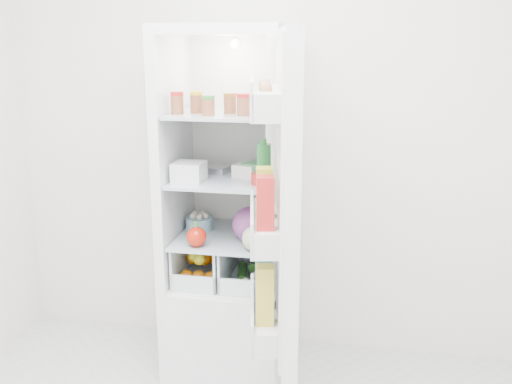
% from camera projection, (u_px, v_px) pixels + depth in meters
% --- Properties ---
extents(room_walls, '(3.02, 3.02, 2.61)m').
position_uv_depth(room_walls, '(193.00, 90.00, 1.59)').
color(room_walls, silver).
rests_on(room_walls, ground).
extents(refrigerator, '(0.60, 0.60, 1.80)m').
position_uv_depth(refrigerator, '(230.00, 245.00, 3.05)').
color(refrigerator, silver).
rests_on(refrigerator, ground).
extents(shelf_low, '(0.49, 0.53, 0.01)m').
position_uv_depth(shelf_low, '(227.00, 236.00, 2.97)').
color(shelf_low, '#A6B8C3').
rests_on(shelf_low, refrigerator).
extents(shelf_mid, '(0.49, 0.53, 0.02)m').
position_uv_depth(shelf_mid, '(226.00, 178.00, 2.89)').
color(shelf_mid, '#A6B8C3').
rests_on(shelf_mid, refrigerator).
extents(shelf_top, '(0.49, 0.53, 0.02)m').
position_uv_depth(shelf_top, '(225.00, 113.00, 2.80)').
color(shelf_top, '#A6B8C3').
rests_on(shelf_top, refrigerator).
extents(crisper_left, '(0.23, 0.46, 0.22)m').
position_uv_depth(crisper_left, '(205.00, 258.00, 3.02)').
color(crisper_left, silver).
rests_on(crisper_left, refrigerator).
extents(crisper_right, '(0.23, 0.46, 0.22)m').
position_uv_depth(crisper_right, '(250.00, 261.00, 2.98)').
color(crisper_right, silver).
rests_on(crisper_right, refrigerator).
extents(condiment_jars, '(0.38, 0.16, 0.08)m').
position_uv_depth(condiment_jars, '(211.00, 105.00, 2.69)').
color(condiment_jars, '#B21919').
rests_on(condiment_jars, shelf_top).
extents(squeeze_bottle, '(0.05, 0.05, 0.17)m').
position_uv_depth(squeeze_bottle, '(272.00, 93.00, 2.87)').
color(squeeze_bottle, silver).
rests_on(squeeze_bottle, shelf_top).
extents(tub_white, '(0.15, 0.15, 0.09)m').
position_uv_depth(tub_white, '(189.00, 172.00, 2.79)').
color(tub_white, silver).
rests_on(tub_white, shelf_mid).
extents(tub_cream, '(0.15, 0.15, 0.07)m').
position_uv_depth(tub_cream, '(247.00, 171.00, 2.87)').
color(tub_cream, silver).
rests_on(tub_cream, shelf_mid).
extents(tin_red, '(0.10, 0.10, 0.05)m').
position_uv_depth(tin_red, '(259.00, 179.00, 2.73)').
color(tin_red, red).
rests_on(tin_red, shelf_mid).
extents(foil_tray, '(0.16, 0.13, 0.04)m').
position_uv_depth(foil_tray, '(214.00, 170.00, 2.97)').
color(foil_tray, '#B8B8BC').
rests_on(foil_tray, shelf_mid).
extents(tub_green, '(0.14, 0.16, 0.08)m').
position_uv_depth(tub_green, '(256.00, 170.00, 2.88)').
color(tub_green, '#459951').
rests_on(tub_green, shelf_mid).
extents(red_cabbage, '(0.18, 0.18, 0.18)m').
position_uv_depth(red_cabbage, '(250.00, 224.00, 2.85)').
color(red_cabbage, '#4B1C54').
rests_on(red_cabbage, shelf_low).
extents(bell_pepper, '(0.10, 0.10, 0.10)m').
position_uv_depth(bell_pepper, '(197.00, 237.00, 2.79)').
color(bell_pepper, '#B91C0B').
rests_on(bell_pepper, shelf_low).
extents(mushroom_bowl, '(0.15, 0.15, 0.07)m').
position_uv_depth(mushroom_bowl, '(199.00, 223.00, 3.04)').
color(mushroom_bowl, '#93C5DC').
rests_on(mushroom_bowl, shelf_low).
extents(salad_bag, '(0.12, 0.12, 0.12)m').
position_uv_depth(salad_bag, '(254.00, 239.00, 2.73)').
color(salad_bag, '#ADBD8E').
rests_on(salad_bag, shelf_low).
extents(citrus_pile, '(0.20, 0.24, 0.16)m').
position_uv_depth(citrus_pile, '(202.00, 265.00, 2.98)').
color(citrus_pile, orange).
rests_on(citrus_pile, refrigerator).
extents(veg_pile, '(0.16, 0.30, 0.10)m').
position_uv_depth(veg_pile, '(251.00, 270.00, 2.99)').
color(veg_pile, '#1A4617').
rests_on(veg_pile, refrigerator).
extents(fridge_door, '(0.27, 0.60, 1.30)m').
position_uv_depth(fridge_door, '(280.00, 205.00, 2.27)').
color(fridge_door, silver).
rests_on(fridge_door, refrigerator).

